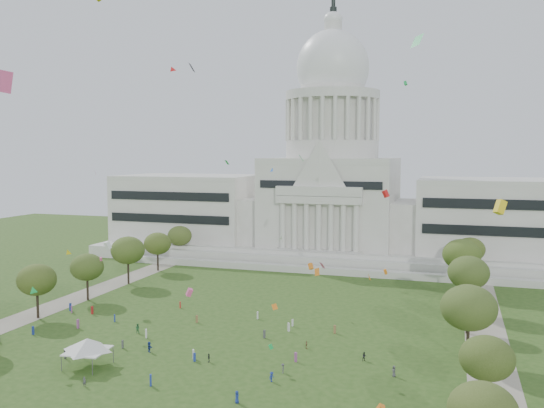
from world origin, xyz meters
TOP-DOWN VIEW (x-y plane):
  - ground at (0.00, 0.00)m, footprint 400.00×400.00m
  - capitol at (0.00, 113.59)m, footprint 160.00×64.50m
  - path_left at (-48.00, 30.00)m, footprint 8.00×160.00m
  - path_right at (48.00, 30.00)m, footprint 8.00×160.00m
  - row_tree_r_1 at (46.22, -1.75)m, footprint 7.58×7.58m
  - row_tree_l_2 at (-45.04, 17.30)m, footprint 8.42×8.42m
  - row_tree_r_2 at (44.17, 17.44)m, footprint 9.55×9.55m
  - row_tree_l_3 at (-44.09, 33.92)m, footprint 8.12×8.12m
  - row_tree_r_3 at (44.40, 34.48)m, footprint 7.01×7.01m
  - row_tree_l_4 at (-44.08, 52.42)m, footprint 9.29×9.29m
  - row_tree_r_4 at (44.76, 50.04)m, footprint 9.19×9.19m
  - row_tree_l_5 at (-45.22, 71.01)m, footprint 8.33×8.33m
  - row_tree_r_5 at (43.49, 70.19)m, footprint 9.82×9.82m
  - row_tree_l_6 at (-46.87, 89.14)m, footprint 8.19×8.19m
  - row_tree_r_6 at (45.96, 88.13)m, footprint 8.42×8.42m
  - event_tent at (-16.99, -4.12)m, footprint 9.91×9.91m
  - person_0 at (32.77, 7.23)m, footprint 0.95×1.05m
  - person_2 at (27.13, 12.83)m, footprint 0.90×0.75m
  - person_3 at (15.22, 3.19)m, footprint 0.76×1.13m
  - person_4 at (1.62, 4.07)m, footprint 0.74×1.01m
  - person_5 at (-10.77, 5.47)m, footprint 1.82×1.66m
  - person_6 at (12.15, -9.67)m, footprint 0.71×0.96m
  - person_7 at (-12.55, -11.28)m, footprint 0.62×0.50m
  - person_8 at (-18.67, 14.62)m, footprint 0.99×0.68m
  - person_9 at (14.59, -0.83)m, footprint 0.92×1.18m
  - person_10 at (15.98, 15.89)m, footprint 0.71×0.94m
  - distant_crowd at (-15.56, 14.19)m, footprint 61.55×42.77m
  - kite_swarm at (-0.63, 6.05)m, footprint 96.28×100.03m

SIDE VIEW (x-z plane):
  - ground at x=0.00m, z-range 0.00..0.00m
  - path_left at x=-48.00m, z-range 0.00..0.04m
  - path_right at x=48.00m, z-range 0.00..0.04m
  - person_10 at x=15.98m, z-range 0.00..1.43m
  - person_7 at x=-12.55m, z-range 0.00..1.53m
  - person_4 at x=1.62m, z-range 0.00..1.55m
  - person_2 at x=27.13m, z-range 0.00..1.59m
  - person_3 at x=15.22m, z-range 0.00..1.60m
  - person_9 at x=14.59m, z-range 0.00..1.63m
  - distant_crowd at x=-15.56m, z-range -0.11..1.80m
  - person_6 at x=12.15m, z-range 0.00..1.80m
  - person_0 at x=32.77m, z-range 0.00..1.81m
  - person_5 at x=-10.77m, z-range 0.00..1.91m
  - person_8 at x=-18.67m, z-range 0.00..1.93m
  - event_tent at x=-16.99m, z-range 1.38..6.41m
  - row_tree_r_3 at x=44.40m, z-range 2.09..12.07m
  - row_tree_r_1 at x=46.22m, z-range 2.27..13.04m
  - row_tree_l_3 at x=-44.09m, z-range 2.43..13.98m
  - row_tree_l_6 at x=-46.87m, z-range 2.45..14.09m
  - row_tree_l_5 at x=-45.22m, z-range 2.49..14.34m
  - row_tree_r_6 at x=45.96m, z-range 2.52..14.49m
  - row_tree_l_2 at x=-45.04m, z-range 2.52..14.49m
  - row_tree_r_4 at x=44.76m, z-range 2.76..15.82m
  - row_tree_l_4 at x=-44.08m, z-range 2.79..16.00m
  - row_tree_r_2 at x=44.17m, z-range 2.87..16.45m
  - row_tree_r_5 at x=43.49m, z-range 2.95..16.91m
  - capitol at x=0.00m, z-range -23.35..67.95m
  - kite_swarm at x=-0.63m, z-range -5.17..55.52m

